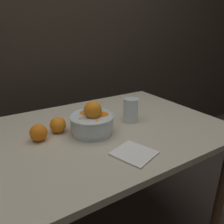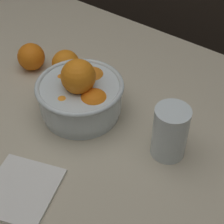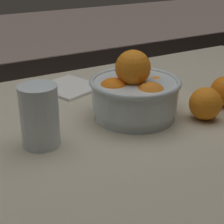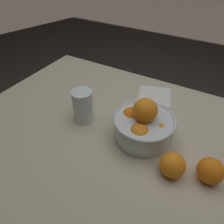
{
  "view_description": "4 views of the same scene",
  "coord_description": "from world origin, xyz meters",
  "px_view_note": "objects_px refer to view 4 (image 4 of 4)",
  "views": [
    {
      "loc": [
        -0.41,
        -0.88,
        1.18
      ],
      "look_at": [
        0.14,
        0.0,
        0.78
      ],
      "focal_mm": 35.0,
      "sensor_mm": 36.0,
      "label": 1
    },
    {
      "loc": [
        0.5,
        -0.53,
        1.36
      ],
      "look_at": [
        0.1,
        -0.01,
        0.75
      ],
      "focal_mm": 60.0,
      "sensor_mm": 36.0,
      "label": 2
    },
    {
      "loc": [
        0.48,
        0.66,
        1.08
      ],
      "look_at": [
        0.1,
        0.02,
        0.75
      ],
      "focal_mm": 60.0,
      "sensor_mm": 36.0,
      "label": 3
    },
    {
      "loc": [
        -0.17,
        0.51,
        1.28
      ],
      "look_at": [
        0.15,
        -0.04,
        0.76
      ],
      "focal_mm": 35.0,
      "sensor_mm": 36.0,
      "label": 4
    }
  ],
  "objects_px": {
    "orange_loose_front": "(210,171)",
    "juice_glass": "(83,107)",
    "orange_loose_near_bowl": "(173,165)",
    "fruit_bowl": "(143,125)"
  },
  "relations": [
    {
      "from": "fruit_bowl",
      "to": "orange_loose_near_bowl",
      "type": "height_order",
      "value": "fruit_bowl"
    },
    {
      "from": "juice_glass",
      "to": "orange_loose_near_bowl",
      "type": "height_order",
      "value": "juice_glass"
    },
    {
      "from": "juice_glass",
      "to": "orange_loose_near_bowl",
      "type": "xyz_separation_m",
      "value": [
        -0.38,
        0.08,
        -0.02
      ]
    },
    {
      "from": "juice_glass",
      "to": "orange_loose_near_bowl",
      "type": "distance_m",
      "value": 0.39
    },
    {
      "from": "orange_loose_near_bowl",
      "to": "juice_glass",
      "type": "bearing_deg",
      "value": -11.28
    },
    {
      "from": "juice_glass",
      "to": "orange_loose_front",
      "type": "height_order",
      "value": "juice_glass"
    },
    {
      "from": "orange_loose_near_bowl",
      "to": "orange_loose_front",
      "type": "relative_size",
      "value": 1.0
    },
    {
      "from": "fruit_bowl",
      "to": "orange_loose_front",
      "type": "height_order",
      "value": "fruit_bowl"
    },
    {
      "from": "juice_glass",
      "to": "orange_loose_front",
      "type": "xyz_separation_m",
      "value": [
        -0.48,
        0.04,
        -0.02
      ]
    },
    {
      "from": "orange_loose_front",
      "to": "juice_glass",
      "type": "bearing_deg",
      "value": -4.79
    }
  ]
}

